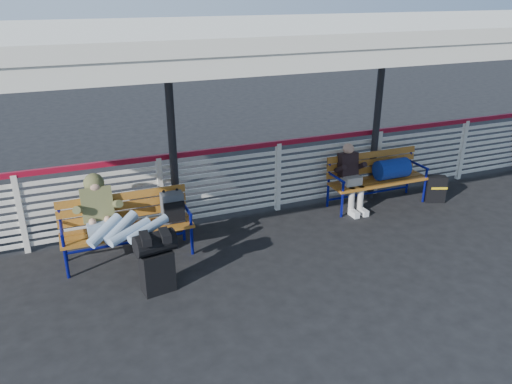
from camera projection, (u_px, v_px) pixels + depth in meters
name	position (u px, v px, depth m)	size (l,w,h in m)	color
ground	(333.00, 261.00, 7.05)	(60.00, 60.00, 0.00)	black
fence	(278.00, 174.00, 8.43)	(12.08, 0.08, 1.24)	silver
canopy	(313.00, 31.00, 6.64)	(12.60, 3.60, 3.16)	silver
luggage_stack	(156.00, 260.00, 6.19)	(0.53, 0.35, 0.82)	black
bench_left	(139.00, 217.00, 7.02)	(1.80, 0.56, 0.92)	#AE6F21
bench_right	(384.00, 171.00, 8.73)	(1.80, 0.56, 0.92)	#AE6F21
traveler_man	(118.00, 223.00, 6.56)	(0.94, 1.64, 0.77)	#93A5C5
companion_person	(351.00, 177.00, 8.49)	(0.32, 0.66, 1.15)	#B1ABA1
suitcase_side	(435.00, 189.00, 8.93)	(0.39, 0.32, 0.48)	black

